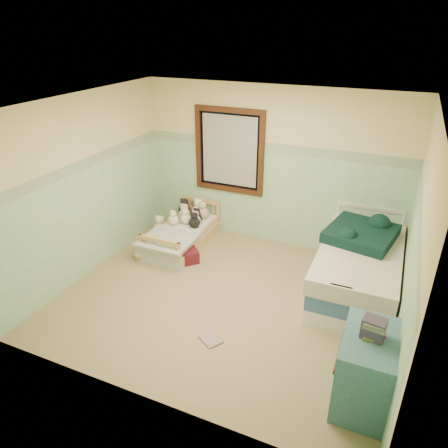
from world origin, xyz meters
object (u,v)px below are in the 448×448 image
at_px(plush_floor_cream, 160,228).
at_px(floor_book, 211,339).
at_px(red_pillow, 187,256).
at_px(dresser, 365,370).
at_px(plush_floor_tan, 142,252).
at_px(toddler_bed_frame, 182,240).
at_px(twin_bed_frame, 356,284).

relative_size(plush_floor_cream, floor_book, 0.95).
bearing_deg(red_pillow, dresser, -30.37).
height_order(dresser, floor_book, dresser).
bearing_deg(dresser, floor_book, 173.88).
bearing_deg(plush_floor_tan, toddler_bed_frame, 61.79).
height_order(plush_floor_cream, red_pillow, plush_floor_cream).
distance_m(toddler_bed_frame, dresser, 3.70).
height_order(red_pillow, floor_book, red_pillow).
relative_size(plush_floor_tan, twin_bed_frame, 0.13).
distance_m(plush_floor_tan, dresser, 3.70).
xyz_separation_m(plush_floor_tan, red_pillow, (0.67, 0.22, -0.03)).
distance_m(toddler_bed_frame, twin_bed_frame, 2.78).
xyz_separation_m(toddler_bed_frame, dresser, (3.07, -2.05, 0.30)).
bearing_deg(plush_floor_cream, twin_bed_frame, -6.55).
distance_m(twin_bed_frame, floor_book, 2.16).
bearing_deg(floor_book, dresser, 25.91).
relative_size(plush_floor_tan, red_pillow, 0.81).
xyz_separation_m(twin_bed_frame, floor_book, (-1.39, -1.66, -0.10)).
distance_m(toddler_bed_frame, plush_floor_cream, 0.55).
bearing_deg(red_pillow, twin_bed_frame, 5.31).
height_order(plush_floor_cream, twin_bed_frame, plush_floor_cream).
height_order(toddler_bed_frame, red_pillow, red_pillow).
xyz_separation_m(plush_floor_tan, floor_book, (1.73, -1.21, -0.11)).
xyz_separation_m(toddler_bed_frame, plush_floor_cream, (-0.52, 0.17, 0.03)).
xyz_separation_m(dresser, red_pillow, (-2.75, 1.61, -0.29)).
bearing_deg(red_pillow, plush_floor_tan, -162.08).
bearing_deg(dresser, red_pillow, 149.63).
distance_m(dresser, floor_book, 1.74).
bearing_deg(floor_book, twin_bed_frame, 82.11).
height_order(plush_floor_tan, red_pillow, plush_floor_tan).
bearing_deg(red_pillow, toddler_bed_frame, 126.24).
distance_m(plush_floor_tan, red_pillow, 0.70).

